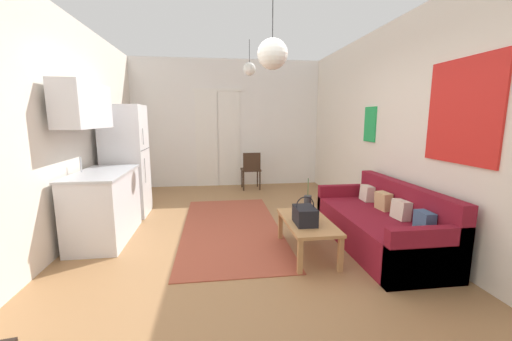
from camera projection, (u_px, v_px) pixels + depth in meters
ground_plane at (244, 257)px, 3.64m from camera, size 4.84×8.15×0.10m
wall_back at (227, 124)px, 7.13m from camera, size 4.44×0.13×2.88m
wall_right at (424, 129)px, 3.68m from camera, size 0.12×7.75×2.88m
wall_left at (29, 131)px, 3.10m from camera, size 0.12×7.75×2.88m
area_rug at (231, 227)px, 4.46m from camera, size 1.36×2.94×0.01m
couch at (382, 226)px, 3.78m from camera, size 0.83×1.94×0.78m
coffee_table at (307, 224)px, 3.56m from camera, size 0.51×1.01×0.41m
bamboo_vase at (308, 203)px, 3.87m from camera, size 0.09×0.09×0.43m
handbag at (305, 215)px, 3.41m from camera, size 0.23×0.33×0.31m
refrigerator at (126, 161)px, 4.94m from camera, size 0.64×0.65×1.77m
kitchen_counter at (100, 184)px, 3.93m from camera, size 0.64×1.24×1.99m
accent_chair at (251, 168)px, 6.80m from camera, size 0.43×0.41×0.83m
pendant_lamp_near at (272, 54)px, 2.94m from camera, size 0.29×0.29×0.86m
pendant_lamp_far at (249, 69)px, 5.28m from camera, size 0.22×0.22×0.59m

